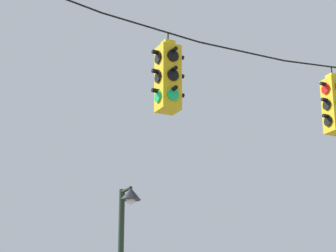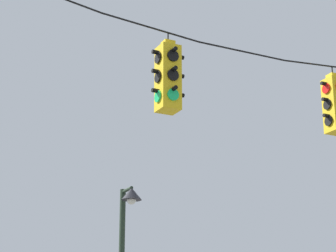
{
  "view_description": "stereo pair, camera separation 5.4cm",
  "coord_description": "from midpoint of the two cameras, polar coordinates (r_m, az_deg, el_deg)",
  "views": [
    {
      "loc": [
        -5.99,
        -9.39,
        1.75
      ],
      "look_at": [
        -1.5,
        -0.44,
        4.93
      ],
      "focal_mm": 70.0,
      "sensor_mm": 36.0,
      "label": 1
    },
    {
      "loc": [
        -5.94,
        -9.41,
        1.75
      ],
      "look_at": [
        -1.5,
        -0.44,
        4.93
      ],
      "focal_mm": 70.0,
      "sensor_mm": 36.0,
      "label": 2
    }
  ],
  "objects": [
    {
      "name": "traffic_light_near_right_pole",
      "position": [
        12.66,
        14.46,
        1.79
      ],
      "size": [
        0.58,
        0.58,
        1.31
      ],
      "color": "yellow"
    },
    {
      "name": "span_wire",
      "position": [
        11.89,
        6.67,
        7.7
      ],
      "size": [
        12.53,
        0.03,
        0.87
      ],
      "color": "black"
    },
    {
      "name": "traffic_light_over_intersection",
      "position": [
        10.78,
        0.14,
        4.23
      ],
      "size": [
        0.58,
        0.58,
        1.38
      ],
      "color": "yellow"
    }
  ]
}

